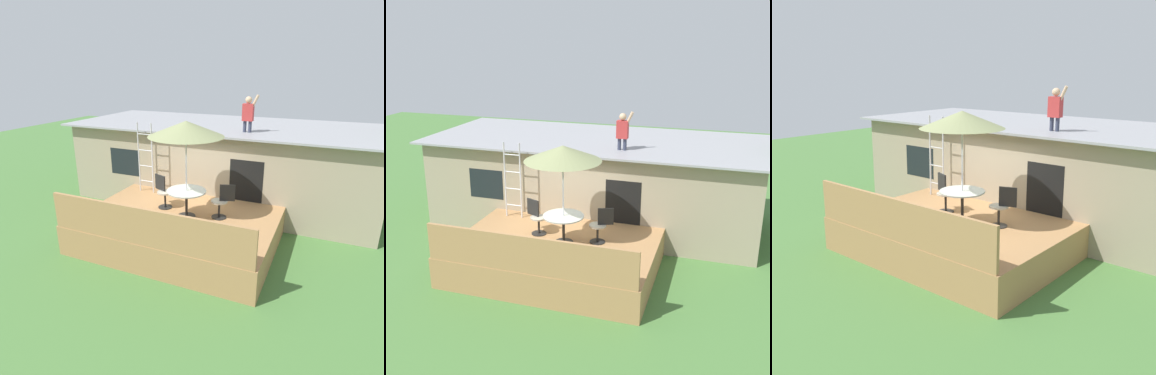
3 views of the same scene
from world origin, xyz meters
The scene contains 10 objects.
ground_plane centered at (0.00, 0.00, 0.00)m, with size 40.00×40.00×0.00m, color #477538.
house centered at (0.00, 3.60, 1.36)m, with size 10.50×4.50×2.72m.
deck centered at (0.00, 0.00, 0.40)m, with size 5.10×3.88×0.80m, color #A87A4C.
deck_railing centered at (0.00, -1.89, 1.25)m, with size 5.00×0.08×0.90m, color #A87A4C.
patio_table centered at (0.21, -0.11, 1.39)m, with size 1.04×1.04×0.74m.
patio_umbrella centered at (0.21, -0.11, 3.15)m, with size 1.90×1.90×2.54m.
step_ladder centered at (-1.75, 1.16, 1.90)m, with size 0.52×0.04×2.20m.
person_figure centered at (1.12, 2.37, 3.33)m, with size 0.47×0.20×1.11m.
patio_chair_left centered at (-0.67, 0.26, 1.26)m, with size 0.60×0.44×0.92m.
patio_chair_right centered at (1.09, 0.22, 1.26)m, with size 0.60×0.44×0.92m.
Camera 1 is at (3.56, -7.45, 4.51)m, focal length 30.99 mm.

